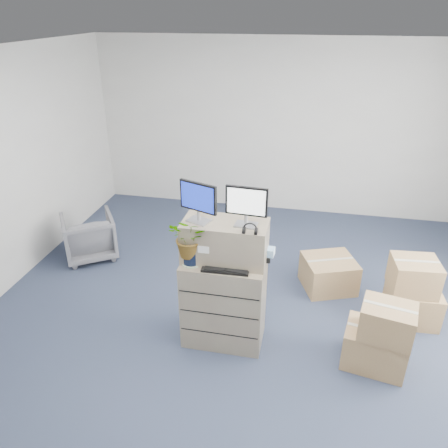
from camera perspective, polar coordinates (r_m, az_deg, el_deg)
The scene contains 16 objects.
ground at distance 4.79m, azimuth 2.05°, elevation -15.09°, with size 7.00×7.00×0.00m, color #283049.
wall_back at distance 7.28m, azimuth 7.10°, elevation 12.27°, with size 6.00×0.02×2.80m, color beige.
filing_cabinet_lower at distance 4.54m, azimuth 0.01°, elevation -10.02°, with size 0.81×0.50×0.95m, color gray.
filing_cabinet_upper at distance 4.21m, azimuth 0.13°, elevation -2.24°, with size 0.81×0.41×0.41m, color gray.
monitor_left at distance 4.05m, azimuth -3.39°, elevation 3.15°, with size 0.38×0.22×0.39m.
monitor_right at distance 3.97m, azimuth 2.94°, elevation 2.59°, with size 0.39×0.16×0.38m.
headphones at distance 3.91m, azimuth 3.44°, elevation -0.70°, with size 0.13×0.13×0.01m, color black.
keyboard at distance 4.15m, azimuth 0.24°, elevation -5.81°, with size 0.45×0.19×0.02m, color black.
mouse at distance 4.15m, azimuth 3.72°, elevation -5.78°, with size 0.09×0.05×0.03m, color silver.
water_bottle at distance 4.25m, azimuth 0.72°, elevation -3.49°, with size 0.06×0.06×0.21m, color gray.
phone_dock at distance 4.28m, azimuth -0.43°, elevation -4.22°, with size 0.05×0.04×0.12m.
external_drive at distance 4.30m, azimuth 4.93°, elevation -4.45°, with size 0.16×0.12×0.05m, color black.
tissue_box at distance 4.29m, azimuth 5.21°, elevation -3.53°, with size 0.21×0.10×0.08m, color #418DDE.
potted_plant at distance 4.14m, azimuth -4.36°, elevation -2.41°, with size 0.47×0.50×0.41m.
office_chair at distance 6.34m, azimuth -17.24°, elevation -1.30°, with size 0.67×0.62×0.69m, color #56565A.
cardboard_boxes at distance 5.10m, azimuth 19.17°, elevation -9.44°, with size 1.57×1.91×0.77m.
Camera 1 is at (0.56, -3.53, 3.19)m, focal length 35.00 mm.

